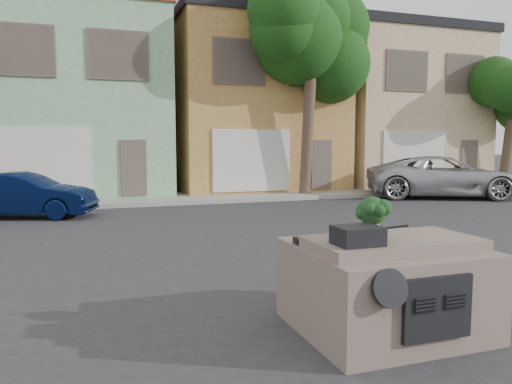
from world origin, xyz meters
TOP-DOWN VIEW (x-y plane):
  - ground_plane at (0.00, 0.00)m, footprint 120.00×120.00m
  - sidewalk at (0.00, 10.50)m, footprint 40.00×3.00m
  - townhouse_mint at (-3.50, 14.50)m, footprint 7.20×8.20m
  - townhouse_tan at (4.00, 14.50)m, footprint 7.20×8.20m
  - townhouse_beige at (11.50, 14.50)m, footprint 7.20×8.20m
  - navy_sedan at (-4.92, 7.79)m, footprint 4.18×2.47m
  - silver_pickup at (10.05, 8.04)m, footprint 6.41×4.84m
  - tree_near at (5.00, 9.80)m, footprint 4.40×4.00m
  - tree_far at (15.00, 9.80)m, footprint 3.20×3.00m
  - car_dashboard at (0.00, -3.00)m, footprint 2.00×1.80m
  - instrument_hump at (-0.58, -3.35)m, footprint 0.48×0.38m
  - wiper_arm at (0.28, -2.62)m, footprint 0.69×0.15m
  - broccoli at (-0.22, -3.05)m, footprint 0.41×0.41m

SIDE VIEW (x-z plane):
  - ground_plane at x=0.00m, z-range 0.00..0.00m
  - navy_sedan at x=-4.92m, z-range -0.65..0.65m
  - silver_pickup at x=10.05m, z-range -0.81..0.81m
  - sidewalk at x=0.00m, z-range 0.00..0.15m
  - car_dashboard at x=0.00m, z-range 0.00..1.12m
  - wiper_arm at x=0.28m, z-range 1.12..1.14m
  - instrument_hump at x=-0.58m, z-range 1.12..1.32m
  - broccoli at x=-0.22m, z-range 1.12..1.60m
  - tree_far at x=15.00m, z-range 0.00..6.00m
  - townhouse_mint at x=-3.50m, z-range 0.00..7.55m
  - townhouse_tan at x=4.00m, z-range 0.00..7.55m
  - townhouse_beige at x=11.50m, z-range 0.00..7.55m
  - tree_near at x=5.00m, z-range 0.00..8.50m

